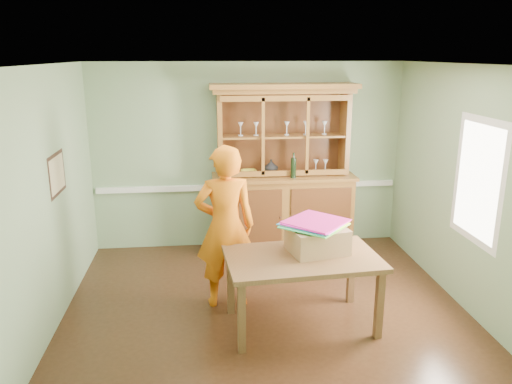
{
  "coord_description": "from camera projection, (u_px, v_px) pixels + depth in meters",
  "views": [
    {
      "loc": [
        -0.66,
        -5.14,
        2.81
      ],
      "look_at": [
        -0.06,
        0.4,
        1.25
      ],
      "focal_mm": 35.0,
      "sensor_mm": 36.0,
      "label": 1
    }
  ],
  "objects": [
    {
      "name": "person",
      "position": [
        225.0,
        227.0,
        5.57
      ],
      "size": [
        0.71,
        0.49,
        1.87
      ],
      "primitive_type": "imported",
      "rotation": [
        0.0,
        0.0,
        3.21
      ],
      "color": "orange",
      "rests_on": "floor"
    },
    {
      "name": "ceiling",
      "position": [
        266.0,
        64.0,
        5.02
      ],
      "size": [
        4.5,
        4.5,
        0.0
      ],
      "primitive_type": "plane",
      "rotation": [
        3.14,
        0.0,
        0.0
      ],
      "color": "white",
      "rests_on": "wall_back"
    },
    {
      "name": "wall_back",
      "position": [
        248.0,
        156.0,
        7.29
      ],
      "size": [
        4.5,
        0.0,
        4.5
      ],
      "primitive_type": "plane",
      "rotation": [
        1.57,
        0.0,
        0.0
      ],
      "color": "#84A37A",
      "rests_on": "floor"
    },
    {
      "name": "chair_rail",
      "position": [
        249.0,
        187.0,
        7.39
      ],
      "size": [
        4.41,
        0.05,
        0.08
      ],
      "primitive_type": "cube",
      "color": "white",
      "rests_on": "wall_back"
    },
    {
      "name": "window_panel",
      "position": [
        478.0,
        181.0,
        5.28
      ],
      "size": [
        0.03,
        0.96,
        1.36
      ],
      "color": "white",
      "rests_on": "wall_right"
    },
    {
      "name": "wall_right",
      "position": [
        464.0,
        187.0,
        5.61
      ],
      "size": [
        0.0,
        4.0,
        4.0
      ],
      "primitive_type": "plane",
      "rotation": [
        1.57,
        0.0,
        -1.57
      ],
      "color": "#84A37A",
      "rests_on": "floor"
    },
    {
      "name": "kite_stack",
      "position": [
        315.0,
        224.0,
        5.23
      ],
      "size": [
        0.78,
        0.78,
        0.06
      ],
      "rotation": [
        0.0,
        0.0,
        0.84
      ],
      "color": "#73D03D",
      "rests_on": "cardboard_box"
    },
    {
      "name": "cardboard_box",
      "position": [
        317.0,
        240.0,
        5.24
      ],
      "size": [
        0.66,
        0.57,
        0.27
      ],
      "primitive_type": "cube",
      "rotation": [
        0.0,
        0.0,
        0.21
      ],
      "color": "#99764E",
      "rests_on": "dining_table"
    },
    {
      "name": "wall_front",
      "position": [
        302.0,
        271.0,
        3.46
      ],
      "size": [
        4.5,
        0.0,
        4.5
      ],
      "primitive_type": "plane",
      "rotation": [
        -1.57,
        0.0,
        0.0
      ],
      "color": "#84A37A",
      "rests_on": "floor"
    },
    {
      "name": "framed_map",
      "position": [
        57.0,
        174.0,
        5.38
      ],
      "size": [
        0.03,
        0.6,
        0.46
      ],
      "color": "#311C13",
      "rests_on": "wall_left"
    },
    {
      "name": "china_hutch",
      "position": [
        283.0,
        194.0,
        7.22
      ],
      "size": [
        2.05,
        0.68,
        2.41
      ],
      "color": "brown",
      "rests_on": "floor"
    },
    {
      "name": "floor",
      "position": [
        265.0,
        306.0,
        5.74
      ],
      "size": [
        4.5,
        4.5,
        0.0
      ],
      "primitive_type": "plane",
      "color": "#422615",
      "rests_on": "ground"
    },
    {
      "name": "dining_table",
      "position": [
        302.0,
        265.0,
        5.17
      ],
      "size": [
        1.64,
        1.06,
        0.79
      ],
      "rotation": [
        0.0,
        0.0,
        0.08
      ],
      "color": "brown",
      "rests_on": "floor"
    },
    {
      "name": "wall_left",
      "position": [
        49.0,
        200.0,
        5.14
      ],
      "size": [
        0.0,
        4.0,
        4.0
      ],
      "primitive_type": "plane",
      "rotation": [
        1.57,
        0.0,
        1.57
      ],
      "color": "#84A37A",
      "rests_on": "floor"
    }
  ]
}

